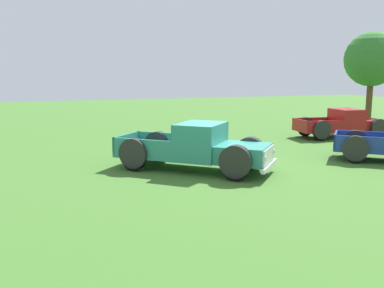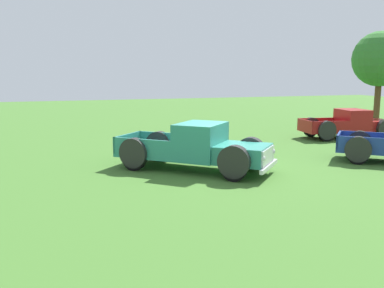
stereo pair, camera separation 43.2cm
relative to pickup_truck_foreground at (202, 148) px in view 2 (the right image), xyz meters
name	(u,v)px [view 2 (the right image)]	position (x,y,z in m)	size (l,w,h in m)	color
ground_plane	(218,170)	(0.02, 0.56, -0.78)	(80.00, 80.00, 0.00)	#3D6B28
pickup_truck_foreground	(202,148)	(0.00, 0.00, 0.00)	(5.00, 5.18, 1.63)	#2D8475
pickup_truck_behind_left	(353,124)	(-4.44, 9.88, -0.08)	(2.38, 4.98, 1.47)	maroon
oak_tree_west	(380,59)	(-7.23, 13.88, 3.31)	(3.25, 3.25, 5.75)	brown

